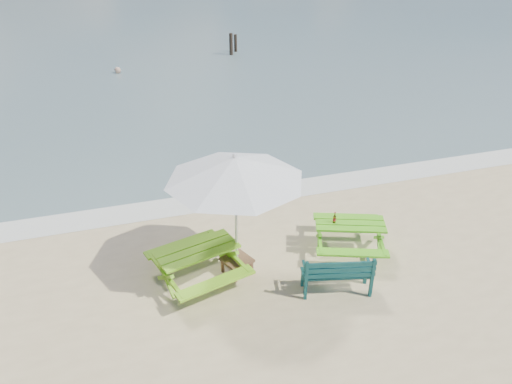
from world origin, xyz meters
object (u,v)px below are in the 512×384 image
object	(u,v)px
picnic_table_right	(349,237)
side_table	(237,265)
swimmer	(119,84)
picnic_table_left	(198,265)
beer_bottle	(334,219)
park_bench	(336,280)
patio_umbrella	(235,169)

from	to	relation	value
picnic_table_right	side_table	bearing A→B (deg)	-178.38
side_table	swimmer	size ratio (longest dim) A/B	0.43
picnic_table_right	picnic_table_left	bearing A→B (deg)	-178.71
swimmer	picnic_table_right	bearing A→B (deg)	-76.10
picnic_table_left	swimmer	size ratio (longest dim) A/B	1.31
picnic_table_left	side_table	bearing A→B (deg)	0.24
picnic_table_right	side_table	size ratio (longest dim) A/B	2.95
beer_bottle	side_table	bearing A→B (deg)	-175.60
picnic_table_left	park_bench	distance (m)	2.64
park_bench	patio_umbrella	bearing A→B (deg)	146.58
park_bench	beer_bottle	distance (m)	1.43
beer_bottle	park_bench	bearing A→B (deg)	-111.89
side_table	patio_umbrella	bearing A→B (deg)	45.00
side_table	swimmer	distance (m)	15.65
patio_umbrella	swimmer	xyz separation A→B (m)	(-1.39, 15.57, -2.81)
picnic_table_right	side_table	world-z (taller)	picnic_table_right
picnic_table_left	side_table	world-z (taller)	picnic_table_left
swimmer	picnic_table_left	bearing A→B (deg)	-87.74
patio_umbrella	swimmer	world-z (taller)	patio_umbrella
park_bench	swimmer	size ratio (longest dim) A/B	0.87
park_bench	side_table	xyz separation A→B (m)	(-1.63, 1.08, -0.07)
beer_bottle	picnic_table_right	bearing A→B (deg)	-16.50
beer_bottle	picnic_table_left	bearing A→B (deg)	-176.71
picnic_table_right	patio_umbrella	bearing A→B (deg)	-178.38
picnic_table_right	patio_umbrella	distance (m)	3.15
side_table	swimmer	xyz separation A→B (m)	(-1.39, 15.57, -0.69)
picnic_table_left	patio_umbrella	xyz separation A→B (m)	(0.77, 0.00, 1.95)
side_table	swimmer	world-z (taller)	side_table
side_table	beer_bottle	xyz separation A→B (m)	(2.13, 0.16, 0.59)
side_table	patio_umbrella	xyz separation A→B (m)	(0.00, 0.00, 2.13)
picnic_table_left	patio_umbrella	size ratio (longest dim) A/B	0.61
swimmer	patio_umbrella	bearing A→B (deg)	-84.91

